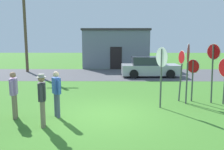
{
  "coord_description": "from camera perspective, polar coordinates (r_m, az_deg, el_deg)",
  "views": [
    {
      "loc": [
        0.34,
        -8.54,
        2.84
      ],
      "look_at": [
        0.25,
        1.45,
        1.3
      ],
      "focal_mm": 37.63,
      "sensor_mm": 36.0,
      "label": 1
    }
  ],
  "objects": [
    {
      "name": "ground_plane",
      "position": [
        9.01,
        -1.7,
        -9.62
      ],
      "size": [
        80.0,
        80.0,
        0.0
      ],
      "primitive_type": "plane",
      "color": "#3D7528"
    },
    {
      "name": "street_asphalt",
      "position": [
        19.04,
        -0.5,
        0.2
      ],
      "size": [
        60.0,
        6.4,
        0.01
      ],
      "primitive_type": "cube",
      "color": "#4C4C51",
      "rests_on": "ground"
    },
    {
      "name": "building_background",
      "position": [
        24.47,
        0.94,
        6.61
      ],
      "size": [
        6.57,
        4.87,
        3.83
      ],
      "color": "slate",
      "rests_on": "ground"
    },
    {
      "name": "utility_pole",
      "position": [
        21.63,
        -20.38,
        11.26
      ],
      "size": [
        1.8,
        0.24,
        7.61
      ],
      "color": "brown",
      "rests_on": "ground"
    },
    {
      "name": "parked_car_on_street",
      "position": [
        18.09,
        9.05,
        1.82
      ],
      "size": [
        4.34,
        2.1,
        1.51
      ],
      "color": "#A5A8AD",
      "rests_on": "ground"
    },
    {
      "name": "stop_sign_far_back",
      "position": [
        10.63,
        17.94,
        2.92
      ],
      "size": [
        0.36,
        0.76,
        2.65
      ],
      "color": "#474C4C",
      "rests_on": "ground"
    },
    {
      "name": "stop_sign_leaning_left",
      "position": [
        9.77,
        11.93,
        2.06
      ],
      "size": [
        0.33,
        0.75,
        2.51
      ],
      "color": "#474C4C",
      "rests_on": "ground"
    },
    {
      "name": "stop_sign_nearest",
      "position": [
        11.16,
        23.3,
        2.62
      ],
      "size": [
        0.36,
        0.64,
        2.64
      ],
      "color": "#474C4C",
      "rests_on": "ground"
    },
    {
      "name": "stop_sign_rear_left",
      "position": [
        11.07,
        16.46,
        1.7
      ],
      "size": [
        0.18,
        0.62,
        2.33
      ],
      "color": "#474C4C",
      "rests_on": "ground"
    },
    {
      "name": "stop_sign_rear_right",
      "position": [
        11.23,
        19.03,
        0.37
      ],
      "size": [
        0.42,
        0.5,
        1.93
      ],
      "color": "#474C4C",
      "rests_on": "ground"
    },
    {
      "name": "person_with_sunhat",
      "position": [
        9.07,
        -22.73,
        -3.95
      ],
      "size": [
        0.29,
        0.56,
        1.69
      ],
      "color": "#7A6B56",
      "rests_on": "ground"
    },
    {
      "name": "person_in_blue",
      "position": [
        7.9,
        -16.62,
        -5.2
      ],
      "size": [
        0.32,
        0.56,
        1.74
      ],
      "color": "#7A6B56",
      "rests_on": "ground"
    },
    {
      "name": "person_near_signs",
      "position": [
        8.75,
        -13.32,
        -3.94
      ],
      "size": [
        0.38,
        0.49,
        1.69
      ],
      "color": "#4C5670",
      "rests_on": "ground"
    }
  ]
}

